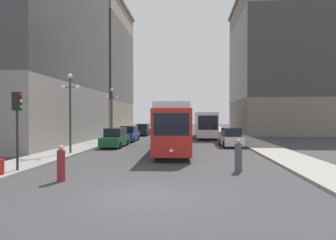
# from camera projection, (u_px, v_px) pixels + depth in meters

# --- Properties ---
(ground_plane) EXTENTS (200.00, 200.00, 0.00)m
(ground_plane) POSITION_uv_depth(u_px,v_px,m) (146.00, 197.00, 10.24)
(ground_plane) COLOR #38383A
(sidewalk_left) EXTENTS (3.02, 120.00, 0.15)m
(sidewalk_left) POSITION_uv_depth(u_px,v_px,m) (134.00, 132.00, 50.78)
(sidewalk_left) COLOR gray
(sidewalk_left) RESTS_ON ground
(sidewalk_right) EXTENTS (3.02, 120.00, 0.15)m
(sidewalk_right) POSITION_uv_depth(u_px,v_px,m) (229.00, 133.00, 49.46)
(sidewalk_right) COLOR gray
(sidewalk_right) RESTS_ON ground
(streetcar) EXTENTS (3.04, 13.98, 3.89)m
(streetcar) POSITION_uv_depth(u_px,v_px,m) (174.00, 126.00, 24.30)
(streetcar) COLOR black
(streetcar) RESTS_ON ground
(transit_bus) EXTENTS (2.69, 11.50, 3.45)m
(transit_bus) POSITION_uv_depth(u_px,v_px,m) (205.00, 124.00, 38.89)
(transit_bus) COLOR black
(transit_bus) RESTS_ON ground
(parked_car_left_near) EXTENTS (1.91, 4.84, 1.82)m
(parked_car_left_near) POSITION_uv_depth(u_px,v_px,m) (115.00, 138.00, 27.19)
(parked_car_left_near) COLOR black
(parked_car_left_near) RESTS_ON ground
(parked_car_left_mid) EXTENTS (1.96, 4.45, 1.82)m
(parked_car_left_mid) POSITION_uv_depth(u_px,v_px,m) (143.00, 130.00, 43.35)
(parked_car_left_mid) COLOR black
(parked_car_left_mid) RESTS_ON ground
(parked_car_right_far) EXTENTS (2.01, 4.36, 1.82)m
(parked_car_right_far) POSITION_uv_depth(u_px,v_px,m) (231.00, 138.00, 27.57)
(parked_car_right_far) COLOR black
(parked_car_right_far) RESTS_ON ground
(parked_car_left_far) EXTENTS (1.92, 4.48, 1.82)m
(parked_car_left_far) POSITION_uv_depth(u_px,v_px,m) (129.00, 134.00, 33.19)
(parked_car_left_far) COLOR black
(parked_car_left_far) RESTS_ON ground
(pedestrian_crossing_near) EXTENTS (0.39, 0.39, 1.72)m
(pedestrian_crossing_near) POSITION_uv_depth(u_px,v_px,m) (238.00, 156.00, 15.01)
(pedestrian_crossing_near) COLOR #4C4C56
(pedestrian_crossing_near) RESTS_ON ground
(pedestrian_crossing_far) EXTENTS (0.37, 0.37, 1.63)m
(pedestrian_crossing_far) POSITION_uv_depth(u_px,v_px,m) (61.00, 164.00, 12.69)
(pedestrian_crossing_far) COLOR maroon
(pedestrian_crossing_far) RESTS_ON ground
(traffic_light_near_left) EXTENTS (0.47, 0.36, 4.04)m
(traffic_light_near_left) POSITION_uv_depth(u_px,v_px,m) (17.00, 110.00, 14.52)
(traffic_light_near_left) COLOR #232328
(traffic_light_near_left) RESTS_ON sidewalk_left
(lamp_post_left_near) EXTENTS (1.41, 0.36, 6.04)m
(lamp_post_left_near) POSITION_uv_depth(u_px,v_px,m) (70.00, 101.00, 21.42)
(lamp_post_left_near) COLOR #333338
(lamp_post_left_near) RESTS_ON sidewalk_left
(lamp_post_left_far) EXTENTS (1.41, 0.36, 6.08)m
(lamp_post_left_far) POSITION_uv_depth(u_px,v_px,m) (112.00, 107.00, 32.84)
(lamp_post_left_far) COLOR #333338
(lamp_post_left_far) RESTS_ON sidewalk_left
(fire_hydrant) EXTENTS (0.26, 0.26, 0.75)m
(fire_hydrant) POSITION_uv_depth(u_px,v_px,m) (1.00, 167.00, 13.42)
(fire_hydrant) COLOR red
(fire_hydrant) RESTS_ON sidewalk_left
(building_left_corner) EXTENTS (12.89, 20.58, 25.63)m
(building_left_corner) POSITION_uv_depth(u_px,v_px,m) (27.00, 22.00, 30.47)
(building_left_corner) COLOR gray
(building_left_corner) RESTS_ON ground
(building_left_midblock) EXTENTS (13.46, 16.57, 22.62)m
(building_left_midblock) POSITION_uv_depth(u_px,v_px,m) (88.00, 67.00, 49.60)
(building_left_midblock) COLOR gray
(building_left_midblock) RESTS_ON ground
(building_right_corner) EXTENTS (15.85, 19.27, 23.58)m
(building_right_corner) POSITION_uv_depth(u_px,v_px,m) (281.00, 64.00, 49.54)
(building_right_corner) COLOR slate
(building_right_corner) RESTS_ON ground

